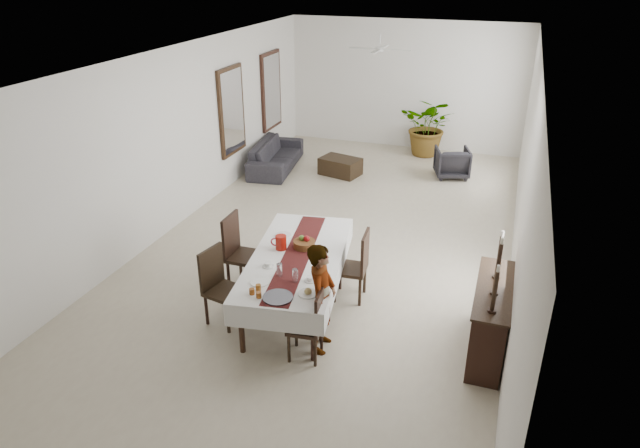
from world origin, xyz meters
The scene contains 86 objects.
floor centered at (0.00, 0.00, 0.00)m, with size 6.00×12.00×0.00m, color beige.
ceiling centered at (0.00, 0.00, 3.20)m, with size 6.00×12.00×0.02m, color white.
wall_back centered at (0.00, 6.00, 1.60)m, with size 6.00×0.02×3.20m, color white.
wall_front centered at (0.00, -6.00, 1.60)m, with size 6.00×0.02×3.20m, color white.
wall_left centered at (-3.00, 0.00, 1.60)m, with size 0.02×12.00×3.20m, color white.
wall_right centered at (3.00, 0.00, 1.60)m, with size 0.02×12.00×3.20m, color white.
dining_table_top centered at (0.11, -1.96, 0.76)m, with size 1.05×2.52×0.05m, color black.
table_leg_fl centered at (-0.16, -3.21, 0.37)m, with size 0.07×0.07×0.73m, color black.
table_leg_fr centered at (0.75, -3.07, 0.37)m, with size 0.07×0.07×0.73m, color black.
table_leg_bl centered at (-0.53, -0.85, 0.37)m, with size 0.07×0.07×0.73m, color black.
table_leg_br centered at (0.38, -0.71, 0.37)m, with size 0.07×0.07×0.73m, color black.
tablecloth_top centered at (0.11, -1.96, 0.79)m, with size 1.24×2.71×0.01m, color white.
tablecloth_drape_left centered at (-0.49, -2.05, 0.64)m, with size 0.01×2.71×0.31m, color white.
tablecloth_drape_right centered at (0.72, -1.86, 0.64)m, with size 0.01×2.71×0.31m, color silver.
tablecloth_drape_near centered at (0.32, -3.29, 0.64)m, with size 1.24×0.01×0.31m, color silver.
tablecloth_drape_far centered at (-0.10, -0.63, 0.64)m, with size 1.24×0.01×0.31m, color white.
table_runner centered at (0.11, -1.96, 0.80)m, with size 0.37×2.62×0.00m, color maroon.
red_pitcher centered at (-0.17, -1.84, 0.90)m, with size 0.16×0.16×0.21m, color maroon.
pitcher_handle centered at (-0.26, -1.86, 0.90)m, with size 0.13×0.13×0.02m, color maroon.
wine_glass_near centered at (0.34, -2.61, 0.89)m, with size 0.07×0.07×0.18m, color white.
wine_glass_mid centered at (0.10, -2.55, 0.89)m, with size 0.07×0.07×0.18m, color white.
teacup_right centered at (0.52, -2.53, 0.83)m, with size 0.09×0.09×0.06m, color white.
saucer_right centered at (0.52, -2.53, 0.81)m, with size 0.16×0.16×0.01m, color white.
teacup_left centered at (-0.14, -2.37, 0.83)m, with size 0.09×0.09×0.06m, color white.
saucer_left centered at (-0.14, -2.37, 0.81)m, with size 0.16×0.16×0.01m, color silver.
plate_near_right centered at (0.60, -2.84, 0.81)m, with size 0.25×0.25×0.02m, color silver.
bread_near_right centered at (0.60, -2.84, 0.84)m, with size 0.09×0.09×0.09m, color tan.
plate_near_left centered at (-0.08, -2.79, 0.81)m, with size 0.25×0.25×0.02m, color white.
plate_far_left centered at (-0.31, -1.44, 0.81)m, with size 0.25×0.25×0.02m, color white.
serving_tray centered at (0.28, -3.05, 0.81)m, with size 0.38×0.38×0.02m, color #424147.
jam_jar_a centered at (0.06, -3.12, 0.84)m, with size 0.07×0.07×0.08m, color brown.
jam_jar_b centered at (-0.05, -3.07, 0.84)m, with size 0.07×0.07×0.08m, color #8D4714.
jam_jar_c centered at (-0.02, -2.96, 0.84)m, with size 0.07×0.07×0.08m, color #905014.
fruit_basket centered at (0.12, -1.69, 0.85)m, with size 0.31×0.31×0.10m, color brown.
fruit_red centered at (0.15, -1.67, 0.93)m, with size 0.09×0.09×0.09m, color maroon.
fruit_green centered at (0.08, -1.67, 0.93)m, with size 0.08×0.08×0.08m, color #4D7B25.
chair_right_near_seat centered at (0.63, -3.03, 0.43)m, with size 0.41×0.41×0.05m, color black.
chair_right_near_leg_fl centered at (0.81, -3.18, 0.20)m, with size 0.04×0.04×0.41m, color black.
chair_right_near_leg_fr centered at (0.78, -2.85, 0.20)m, with size 0.04×0.04×0.41m, color black.
chair_right_near_leg_bl centered at (0.48, -3.21, 0.20)m, with size 0.04×0.04×0.41m, color black.
chair_right_near_leg_br centered at (0.45, -2.88, 0.20)m, with size 0.04×0.04×0.41m, color black.
chair_right_near_back centered at (0.82, -3.01, 0.71)m, with size 0.41×0.04×0.52m, color black.
chair_right_far_seat centered at (0.77, -1.53, 0.48)m, with size 0.46×0.46×0.05m, color black.
chair_right_far_leg_fl centered at (0.97, -1.70, 0.22)m, with size 0.05×0.05×0.45m, color black.
chair_right_far_leg_fr centered at (0.94, -1.33, 0.22)m, with size 0.05×0.05×0.45m, color black.
chair_right_far_leg_bl centered at (0.60, -1.73, 0.22)m, with size 0.05×0.05×0.45m, color black.
chair_right_far_leg_br centered at (0.57, -1.36, 0.22)m, with size 0.05×0.05×0.45m, color black.
chair_right_far_back centered at (0.98, -1.52, 0.79)m, with size 0.46×0.04×0.58m, color black.
chair_left_near_seat centered at (-0.66, -2.68, 0.48)m, with size 0.46×0.46×0.05m, color black.
chair_left_near_leg_fl centered at (-0.80, -2.46, 0.23)m, with size 0.05×0.05×0.45m, color black.
chair_left_near_leg_fr centered at (-0.88, -2.82, 0.23)m, with size 0.05×0.05×0.45m, color black.
chair_left_near_leg_bl centered at (-0.44, -2.54, 0.23)m, with size 0.05×0.05×0.45m, color black.
chair_left_near_leg_br centered at (-0.52, -2.90, 0.23)m, with size 0.05×0.05×0.45m, color black.
chair_left_near_back centered at (-0.86, -2.64, 0.79)m, with size 0.46×0.04×0.58m, color black.
chair_left_far_seat centered at (-0.79, -1.75, 0.51)m, with size 0.49×0.49×0.06m, color black.
chair_left_far_leg_fl centered at (-1.00, -1.55, 0.24)m, with size 0.05×0.05×0.49m, color black.
chair_left_far_leg_fr centered at (-0.99, -1.95, 0.24)m, with size 0.05×0.05×0.49m, color black.
chair_left_far_leg_bl centered at (-0.59, -1.55, 0.24)m, with size 0.05×0.05×0.49m, color black.
chair_left_far_leg_br centered at (-0.59, -1.95, 0.24)m, with size 0.05×0.05×0.49m, color black.
chair_left_far_back centered at (-1.02, -1.75, 0.85)m, with size 0.49×0.04×0.63m, color black.
woman centered at (0.76, -2.79, 0.74)m, with size 0.54×0.35×1.48m, color #93969B.
sideboard_body centered at (2.78, -2.16, 0.45)m, with size 0.40×1.49×0.90m, color black.
sideboard_top centered at (2.78, -2.16, 0.91)m, with size 0.44×1.55×0.03m, color black.
candlestick_near_base centered at (2.78, -2.70, 0.94)m, with size 0.10×0.10×0.03m, color black.
candlestick_near_shaft centered at (2.78, -2.70, 1.21)m, with size 0.05×0.05×0.50m, color black.
candlestick_near_candle centered at (2.78, -2.70, 1.49)m, with size 0.04×0.04×0.08m, color beige.
candlestick_mid_base centered at (2.78, -2.30, 0.94)m, with size 0.10×0.10×0.03m, color black.
candlestick_mid_shaft centered at (2.78, -2.30, 1.28)m, with size 0.05×0.05×0.65m, color black.
candlestick_mid_candle centered at (2.78, -2.30, 1.64)m, with size 0.04×0.04×0.08m, color white.
candlestick_far_base centered at (2.78, -1.91, 0.94)m, with size 0.10×0.10×0.03m, color black.
candlestick_far_shaft centered at (2.78, -1.91, 1.23)m, with size 0.05×0.05×0.55m, color black.
candlestick_far_candle centered at (2.78, -1.91, 1.54)m, with size 0.04×0.04×0.08m, color beige.
sofa centered at (-2.46, 3.32, 0.32)m, with size 2.17×0.85×0.63m, color #2C292F.
armchair centered at (1.54, 4.10, 0.34)m, with size 0.72×0.74×0.67m, color #252327.
coffee_table centered at (-0.90, 3.40, 0.20)m, with size 0.88×0.59×0.39m, color black.
potted_plant centered at (0.77, 5.48, 0.74)m, with size 1.33×1.15×1.48m, color #2E4E1F.
mirror_frame_near centered at (-2.96, 2.20, 1.60)m, with size 0.06×1.05×1.85m, color black.
mirror_glass_near centered at (-2.92, 2.20, 1.60)m, with size 0.01×0.90×1.70m, color white.
mirror_frame_far centered at (-2.96, 4.30, 1.60)m, with size 0.06×1.05×1.85m, color black.
mirror_glass_far centered at (-2.92, 4.30, 1.60)m, with size 0.01×0.90×1.70m, color silver.
fan_rod centered at (0.00, 3.00, 3.10)m, with size 0.04×0.04×0.20m, color white.
fan_hub centered at (0.00, 3.00, 2.90)m, with size 0.16×0.16×0.08m, color silver.
fan_blade_n centered at (0.00, 3.35, 2.90)m, with size 0.10×0.55×0.01m, color white.
fan_blade_s centered at (0.00, 2.65, 2.90)m, with size 0.10×0.55×0.01m, color silver.
fan_blade_e centered at (0.35, 3.00, 2.90)m, with size 0.55×0.10×0.01m, color silver.
fan_blade_w centered at (-0.35, 3.00, 2.90)m, with size 0.55×0.10×0.01m, color silver.
Camera 1 is at (2.70, -8.47, 4.61)m, focal length 32.00 mm.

